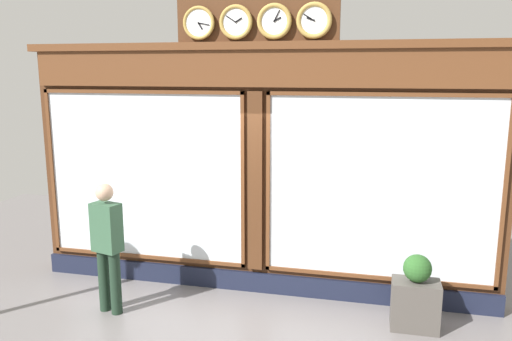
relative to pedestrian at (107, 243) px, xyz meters
The scene contains 4 objects.
shop_facade 2.19m from the pedestrian, 145.11° to the right, with size 6.57×0.42×3.97m.
pedestrian is the anchor object (origin of this frame).
planter_box 3.85m from the pedestrian, behind, with size 0.56×0.36×0.60m, color #4C4742.
planter_shrub 3.80m from the pedestrian, behind, with size 0.33×0.33×0.33m, color #285623.
Camera 1 is at (-1.55, 6.53, 3.06)m, focal length 35.72 mm.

